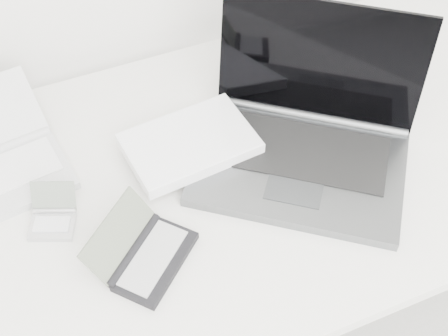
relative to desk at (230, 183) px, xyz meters
name	(u,v)px	position (x,y,z in m)	size (l,w,h in m)	color
desk	(230,183)	(0.00, 0.00, 0.00)	(1.60, 0.80, 0.73)	white
laptop_large	(279,138)	(0.11, 0.00, 0.09)	(0.61, 0.53, 0.28)	#595C5E
pda_silver	(53,217)	(-0.36, 0.01, 0.06)	(0.12, 0.12, 0.06)	silver
palmtop_charcoal	(145,254)	(-0.23, -0.14, 0.06)	(0.22, 0.22, 0.08)	black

